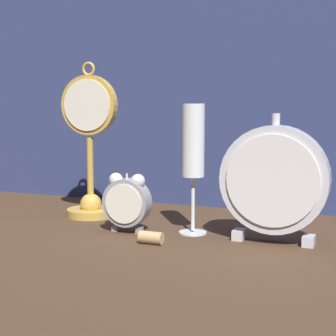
# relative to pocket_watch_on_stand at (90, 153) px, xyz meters

# --- Properties ---
(ground_plane) EXTENTS (4.00, 4.00, 0.00)m
(ground_plane) POSITION_rel_pocket_watch_on_stand_xyz_m (0.20, -0.13, -0.14)
(ground_plane) COLOR #422D1E
(fabric_backdrop_drape) EXTENTS (1.49, 0.01, 0.74)m
(fabric_backdrop_drape) POSITION_rel_pocket_watch_on_stand_xyz_m (0.20, 0.20, 0.23)
(fabric_backdrop_drape) COLOR navy
(fabric_backdrop_drape) RESTS_ON ground_plane
(pocket_watch_on_stand) EXTENTS (0.13, 0.10, 0.33)m
(pocket_watch_on_stand) POSITION_rel_pocket_watch_on_stand_xyz_m (0.00, 0.00, 0.00)
(pocket_watch_on_stand) COLOR gold
(pocket_watch_on_stand) RESTS_ON ground_plane
(alarm_clock_twin_bell) EXTENTS (0.09, 0.03, 0.11)m
(alarm_clock_twin_bell) POSITION_rel_pocket_watch_on_stand_xyz_m (0.14, -0.10, -0.07)
(alarm_clock_twin_bell) COLOR gray
(alarm_clock_twin_bell) RESTS_ON ground_plane
(mantel_clock_silver) EXTENTS (0.19, 0.04, 0.23)m
(mantel_clock_silver) POSITION_rel_pocket_watch_on_stand_xyz_m (0.41, -0.08, -0.03)
(mantel_clock_silver) COLOR silver
(mantel_clock_silver) RESTS_ON ground_plane
(champagne_flute) EXTENTS (0.05, 0.05, 0.24)m
(champagne_flute) POSITION_rel_pocket_watch_on_stand_xyz_m (0.25, -0.07, 0.02)
(champagne_flute) COLOR silver
(champagne_flute) RESTS_ON ground_plane
(wine_cork) EXTENTS (0.04, 0.02, 0.02)m
(wine_cork) POSITION_rel_pocket_watch_on_stand_xyz_m (0.21, -0.16, -0.13)
(wine_cork) COLOR tan
(wine_cork) RESTS_ON ground_plane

